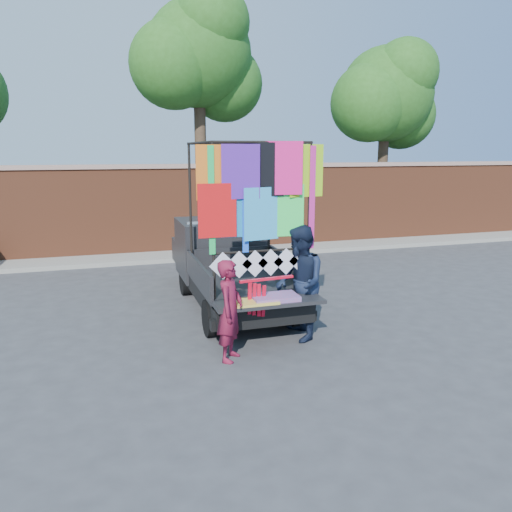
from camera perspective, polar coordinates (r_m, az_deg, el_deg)
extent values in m
plane|color=#38383A|center=(8.41, -1.92, -8.90)|extent=(90.00, 90.00, 0.00)
cube|color=brown|center=(14.83, -9.12, 5.09)|extent=(30.00, 0.35, 2.50)
cube|color=gray|center=(14.74, -9.29, 10.11)|extent=(30.00, 0.45, 0.12)
cube|color=gray|center=(14.34, -8.56, 0.05)|extent=(30.00, 1.20, 0.12)
cylinder|color=#38281C|center=(16.08, -6.32, 10.99)|extent=(0.36, 0.36, 5.46)
sphere|color=#275919|center=(16.33, -6.60, 22.00)|extent=(3.20, 3.20, 3.20)
sphere|color=#275919|center=(16.79, -3.60, 19.08)|extent=(2.40, 2.40, 2.40)
sphere|color=#275919|center=(15.84, -9.39, 20.80)|extent=(2.60, 2.60, 2.60)
sphere|color=#275919|center=(15.97, -5.06, 25.11)|extent=(2.20, 2.20, 2.20)
cylinder|color=#38281C|center=(18.46, 14.21, 9.41)|extent=(0.36, 0.36, 4.55)
sphere|color=#275919|center=(18.54, 14.64, 17.45)|extent=(3.20, 3.20, 3.20)
sphere|color=#275919|center=(19.30, 16.26, 15.20)|extent=(2.40, 2.40, 2.40)
sphere|color=#275919|center=(17.85, 12.83, 16.71)|extent=(2.60, 2.60, 2.60)
sphere|color=#275919|center=(18.27, 16.65, 19.49)|extent=(2.20, 2.20, 2.20)
cylinder|color=black|center=(10.65, -8.01, -2.76)|extent=(0.21, 0.62, 0.62)
cylinder|color=black|center=(8.26, -5.15, -7.06)|extent=(0.21, 0.62, 0.62)
cylinder|color=black|center=(10.96, -0.45, -2.21)|extent=(0.21, 0.62, 0.62)
cylinder|color=black|center=(8.66, 4.39, -6.14)|extent=(0.21, 0.62, 0.62)
cube|color=black|center=(9.51, -2.40, -3.45)|extent=(1.59, 3.93, 0.28)
cube|color=black|center=(8.79, -1.24, -2.98)|extent=(1.69, 2.15, 0.09)
cube|color=black|center=(8.55, -6.57, -2.05)|extent=(0.06, 2.15, 0.42)
cube|color=black|center=(8.99, 3.81, -1.30)|extent=(0.06, 2.15, 0.42)
cube|color=black|center=(9.73, -2.96, -0.26)|extent=(1.69, 0.06, 0.42)
cube|color=black|center=(10.59, -4.17, 0.99)|extent=(1.69, 1.50, 1.17)
cube|color=#8C9EAD|center=(10.12, -3.66, 2.63)|extent=(1.50, 0.06, 0.51)
cube|color=#8C9EAD|center=(11.23, -4.99, 2.58)|extent=(1.50, 0.09, 0.66)
cube|color=black|center=(11.62, -5.30, 0.79)|extent=(1.64, 0.84, 0.51)
cube|color=black|center=(7.58, 1.49, -5.30)|extent=(1.69, 0.51, 0.06)
cube|color=black|center=(7.88, 0.97, -7.32)|extent=(1.73, 0.14, 0.17)
cylinder|color=black|center=(7.42, -4.91, 3.79)|extent=(0.05, 0.05, 2.34)
cylinder|color=black|center=(9.34, -7.50, 5.42)|extent=(0.05, 0.05, 2.34)
cylinder|color=black|center=(7.89, 6.08, 4.25)|extent=(0.05, 0.05, 2.34)
cylinder|color=black|center=(9.71, 1.51, 5.77)|extent=(0.05, 0.05, 2.34)
cylinder|color=black|center=(7.55, 0.78, 12.88)|extent=(1.59, 0.04, 0.04)
cylinder|color=black|center=(9.44, -2.99, 12.70)|extent=(1.59, 0.04, 0.04)
cylinder|color=black|center=(8.31, -6.54, 12.73)|extent=(0.04, 2.01, 0.04)
cylinder|color=black|center=(8.73, 3.66, 12.75)|extent=(0.04, 2.01, 0.04)
cylinder|color=black|center=(7.70, 0.74, 0.60)|extent=(1.59, 0.04, 0.04)
cube|color=orange|center=(7.35, -4.48, 9.58)|extent=(0.58, 0.01, 0.80)
cube|color=#5520A3|center=(7.40, -1.72, 9.63)|extent=(0.58, 0.01, 0.80)
cube|color=black|center=(7.53, 0.81, 9.68)|extent=(0.58, 0.01, 0.80)
cube|color=#F21A7B|center=(7.61, 3.45, 9.68)|extent=(0.58, 0.01, 0.80)
cube|color=#9EE217|center=(7.78, 5.81, 9.69)|extent=(0.58, 0.01, 0.80)
cube|color=red|center=(7.36, -4.34, 4.84)|extent=(0.58, 0.01, 0.80)
cube|color=#1584C5|center=(7.48, -1.77, 4.98)|extent=(0.58, 0.01, 0.80)
cube|color=#31A9ED|center=(7.55, 0.89, 5.05)|extent=(0.58, 0.01, 0.80)
cube|color=#2BF356|center=(7.70, 3.29, 5.17)|extent=(0.58, 0.01, 0.80)
cube|color=green|center=(7.34, -5.11, 6.27)|extent=(0.09, 0.01, 1.59)
cube|color=#CB2185|center=(7.83, 6.43, 6.60)|extent=(0.09, 0.01, 1.59)
cube|color=#1C5DFF|center=(7.46, -1.22, 6.41)|extent=(0.09, 0.01, 1.59)
cube|color=white|center=(7.55, -3.80, -1.12)|extent=(0.42, 0.01, 0.42)
cube|color=white|center=(7.61, -1.94, -1.00)|extent=(0.42, 0.01, 0.42)
cube|color=white|center=(7.67, -0.10, -0.87)|extent=(0.42, 0.01, 0.42)
cube|color=white|center=(7.75, 1.70, -0.75)|extent=(0.42, 0.01, 0.42)
cube|color=white|center=(7.84, 3.46, -0.62)|extent=(0.42, 0.01, 0.42)
cube|color=white|center=(7.93, 5.18, -0.50)|extent=(0.42, 0.01, 0.42)
cube|color=#E7335A|center=(7.59, 2.16, -4.76)|extent=(0.70, 0.42, 0.07)
cube|color=#E2C447|center=(7.44, -0.06, -5.26)|extent=(0.66, 0.37, 0.04)
imported|color=maroon|center=(7.22, -2.98, -6.24)|extent=(0.59, 0.65, 1.49)
imported|color=#141E34|center=(7.98, 5.01, -3.09)|extent=(0.79, 0.97, 1.86)
cube|color=red|center=(7.50, 1.24, -2.64)|extent=(0.87, 0.13, 0.04)
cube|color=red|center=(7.48, -0.74, -4.88)|extent=(0.06, 0.02, 0.51)
cube|color=red|center=(7.51, -0.20, -4.98)|extent=(0.06, 0.02, 0.51)
cube|color=red|center=(7.53, 0.34, -5.08)|extent=(0.06, 0.02, 0.51)
cube|color=red|center=(7.56, 0.87, -5.17)|extent=(0.06, 0.02, 0.51)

